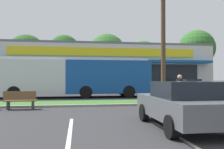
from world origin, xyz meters
TOP-DOWN VIEW (x-y plane):
  - grass_median at (0.00, 14.00)m, footprint 56.00×2.20m
  - curb_lip at (0.00, 12.78)m, footprint 56.00×0.24m
  - parking_stripe_0 at (-3.53, 6.53)m, footprint 0.12×4.80m
  - parking_stripe_1 at (-0.54, 5.61)m, footprint 0.12×4.80m
  - parking_stripe_2 at (1.86, 7.31)m, footprint 0.12×4.80m
  - storefront_building at (0.41, 36.63)m, footprint 31.15×14.59m
  - tree_left at (-13.07, 46.47)m, footprint 7.27×7.27m
  - tree_mid_left at (-5.77, 44.48)m, footprint 5.94×5.94m
  - tree_mid at (2.33, 43.09)m, footprint 6.97×6.97m
  - tree_mid_right at (10.27, 46.01)m, footprint 6.32×6.32m
  - tree_right at (20.12, 42.24)m, footprint 7.14×7.14m
  - utility_pole at (2.17, 14.13)m, footprint 3.12×2.39m
  - city_bus at (-3.60, 19.11)m, footprint 12.75×2.77m
  - bus_stop_bench at (-6.20, 12.02)m, footprint 1.60×0.45m
  - car_1 at (-11.34, 26.04)m, footprint 4.60×1.94m
  - car_2 at (0.07, 6.74)m, footprint 1.97×4.16m
  - car_3 at (-2.91, 25.69)m, footprint 4.76×1.86m
  - car_4 at (10.25, 26.01)m, footprint 4.42×1.93m
  - pedestrian_by_pole at (1.92, 10.84)m, footprint 0.36×0.36m

SIDE VIEW (x-z plane):
  - parking_stripe_0 at x=-3.53m, z-range 0.00..0.01m
  - parking_stripe_1 at x=-0.54m, z-range 0.00..0.01m
  - parking_stripe_2 at x=1.86m, z-range 0.00..0.01m
  - grass_median at x=0.00m, z-range 0.00..0.12m
  - curb_lip at x=0.00m, z-range 0.00..0.12m
  - bus_stop_bench at x=-6.20m, z-range 0.03..0.98m
  - car_4 at x=10.25m, z-range 0.03..1.51m
  - car_2 at x=0.07m, z-range 0.01..1.53m
  - car_1 at x=-11.34m, z-range 0.02..1.55m
  - car_3 at x=-2.91m, z-range 0.02..1.58m
  - pedestrian_by_pole at x=1.92m, z-range 0.00..1.80m
  - city_bus at x=-3.60m, z-range 0.14..3.39m
  - storefront_building at x=0.41m, z-range 0.00..6.48m
  - utility_pole at x=2.17m, z-range 0.34..10.10m
  - tree_mid_right at x=10.27m, z-range 1.48..10.78m
  - tree_left at x=-13.07m, z-range 1.37..11.40m
  - tree_mid at x=2.33m, z-range 1.50..11.49m
  - tree_mid_left at x=-5.77m, z-range 1.92..11.74m
  - tree_right at x=20.12m, z-range 1.95..13.03m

